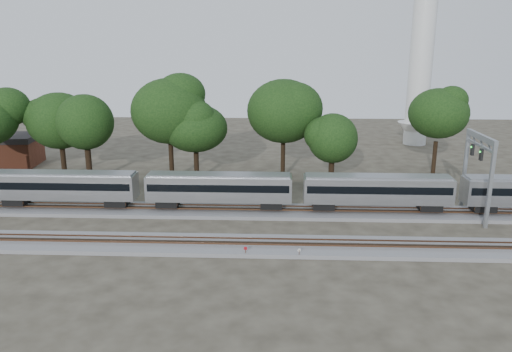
{
  "coord_description": "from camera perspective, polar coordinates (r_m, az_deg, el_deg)",
  "views": [
    {
      "loc": [
        7.7,
        -48.31,
        19.1
      ],
      "look_at": [
        5.4,
        5.0,
        4.69
      ],
      "focal_mm": 35.0,
      "sensor_mm": 36.0,
      "label": 1
    }
  ],
  "objects": [
    {
      "name": "ground",
      "position": [
        52.52,
        -6.17,
        -6.31
      ],
      "size": [
        160.0,
        160.0,
        0.0
      ],
      "primitive_type": "plane",
      "color": "#383328",
      "rests_on": "ground"
    },
    {
      "name": "track_far",
      "position": [
        58.02,
        -5.31,
        -3.97
      ],
      "size": [
        160.0,
        5.0,
        0.73
      ],
      "color": "slate",
      "rests_on": "ground"
    },
    {
      "name": "track_near",
      "position": [
        48.78,
        -6.87,
        -7.8
      ],
      "size": [
        160.0,
        5.0,
        0.73
      ],
      "color": "slate",
      "rests_on": "ground"
    },
    {
      "name": "train",
      "position": [
        56.99,
        -4.11,
        -1.26
      ],
      "size": [
        86.03,
        2.96,
        4.36
      ],
      "color": "silver",
      "rests_on": "ground"
    },
    {
      "name": "switch_stand_red",
      "position": [
        46.03,
        -1.22,
        -8.51
      ],
      "size": [
        0.33,
        0.06,
        1.03
      ],
      "rotation": [
        0.0,
        0.0,
        -0.01
      ],
      "color": "#512D19",
      "rests_on": "ground"
    },
    {
      "name": "switch_stand_white",
      "position": [
        45.88,
        4.95,
        -8.68
      ],
      "size": [
        0.31,
        0.12,
        1.0
      ],
      "rotation": [
        0.0,
        0.0,
        0.3
      ],
      "color": "#512D19",
      "rests_on": "ground"
    },
    {
      "name": "switch_lever",
      "position": [
        46.37,
        -1.44,
        -9.02
      ],
      "size": [
        0.54,
        0.37,
        0.3
      ],
      "primitive_type": "cube",
      "rotation": [
        0.0,
        0.0,
        0.16
      ],
      "color": "#512D19",
      "rests_on": "ground"
    },
    {
      "name": "signal_gantry",
      "position": [
        59.92,
        24.12,
        1.97
      ],
      "size": [
        0.65,
        7.72,
        9.39
      ],
      "color": "gray",
      "rests_on": "ground"
    },
    {
      "name": "brick_building",
      "position": [
        88.8,
        -26.74,
        2.67
      ],
      "size": [
        10.79,
        8.16,
        4.85
      ],
      "rotation": [
        0.0,
        0.0,
        0.11
      ],
      "color": "brown",
      "rests_on": "ground"
    },
    {
      "name": "tree_1",
      "position": [
        76.53,
        -21.55,
        5.88
      ],
      "size": [
        8.36,
        8.36,
        11.79
      ],
      "color": "black",
      "rests_on": "ground"
    },
    {
      "name": "tree_2",
      "position": [
        72.64,
        -18.95,
        5.83
      ],
      "size": [
        8.57,
        8.57,
        12.08
      ],
      "color": "black",
      "rests_on": "ground"
    },
    {
      "name": "tree_3",
      "position": [
        70.48,
        -9.89,
        7.3
      ],
      "size": [
        9.97,
        9.97,
        14.06
      ],
      "color": "black",
      "rests_on": "ground"
    },
    {
      "name": "tree_4",
      "position": [
        69.98,
        -6.95,
        5.44
      ],
      "size": [
        7.62,
        7.62,
        10.75
      ],
      "color": "black",
      "rests_on": "ground"
    },
    {
      "name": "tree_5",
      "position": [
        70.38,
        3.17,
        7.4
      ],
      "size": [
        9.86,
        9.86,
        13.9
      ],
      "color": "black",
      "rests_on": "ground"
    },
    {
      "name": "tree_6",
      "position": [
        67.3,
        8.75,
        4.27
      ],
      "size": [
        6.78,
        6.78,
        9.56
      ],
      "color": "black",
      "rests_on": "ground"
    },
    {
      "name": "tree_7",
      "position": [
        77.71,
        20.14,
        6.72
      ],
      "size": [
        9.16,
        9.16,
        12.91
      ],
      "color": "black",
      "rests_on": "ground"
    }
  ]
}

